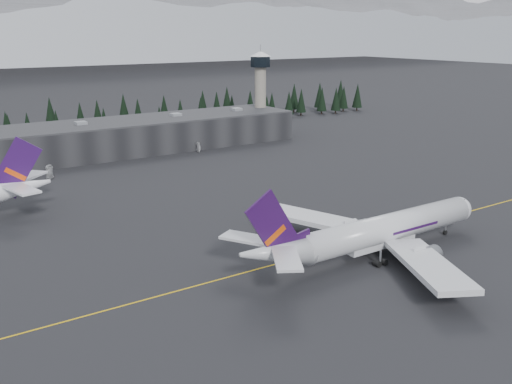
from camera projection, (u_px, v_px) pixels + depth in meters
ground at (306, 251)px, 126.29m from camera, size 1400.00×1400.00×0.00m
taxiline at (312, 254)px, 124.69m from camera, size 400.00×0.40×0.02m
terminal at (107, 138)px, 224.34m from camera, size 160.00×30.00×12.60m
control_tower at (260, 84)px, 262.27m from camera, size 10.00×10.00×37.70m
treeline at (78, 123)px, 253.54m from camera, size 360.00×20.00×15.00m
jet_main at (370, 233)px, 121.71m from camera, size 65.84×60.82×19.37m
gse_vehicle_a at (50, 177)px, 187.11m from camera, size 3.81×5.46×1.38m
gse_vehicle_b at (199, 150)px, 229.14m from camera, size 4.21×2.17×1.37m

